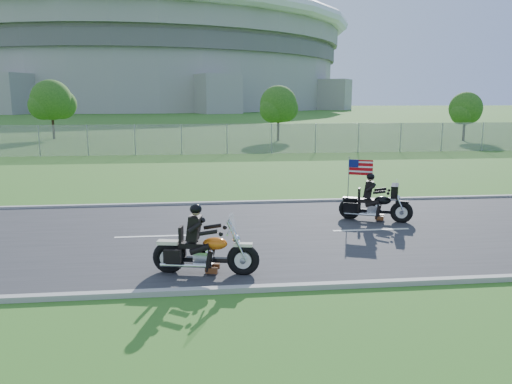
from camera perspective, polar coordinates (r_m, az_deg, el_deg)
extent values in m
plane|color=#365C1C|center=(13.74, -2.98, -4.99)|extent=(420.00, 420.00, 0.00)
cube|color=#28282B|center=(13.74, -2.98, -4.91)|extent=(120.00, 8.00, 0.04)
cube|color=#9E9B93|center=(17.66, -3.77, -1.28)|extent=(120.00, 0.18, 0.12)
cube|color=#9E9B93|center=(9.90, -1.56, -11.06)|extent=(120.00, 0.18, 0.12)
cube|color=gray|center=(33.59, -13.66, 5.81)|extent=(60.00, 0.03, 2.00)
cylinder|color=#A3A099|center=(184.32, -12.64, 12.47)|extent=(130.00, 130.00, 20.00)
cylinder|color=#605E5B|center=(184.69, -12.74, 14.64)|extent=(132.00, 132.00, 4.00)
cylinder|color=#A3A099|center=(185.22, -12.82, 16.49)|extent=(134.00, 134.00, 6.00)
torus|color=white|center=(185.68, -12.87, 17.72)|extent=(140.40, 140.40, 4.40)
cylinder|color=#382316|center=(43.80, 2.55, 7.53)|extent=(0.22, 0.22, 2.52)
sphere|color=#1E4A13|center=(43.73, 2.57, 10.01)|extent=(3.20, 3.20, 3.20)
sphere|color=#1E4A13|center=(44.32, 3.30, 9.54)|extent=(2.40, 2.40, 2.40)
sphere|color=#1E4A13|center=(43.26, 1.91, 9.41)|extent=(2.24, 2.24, 2.24)
cylinder|color=#382316|center=(49.09, -22.19, 7.27)|extent=(0.22, 0.22, 2.80)
sphere|color=#1E4A13|center=(49.03, -22.36, 9.71)|extent=(3.60, 3.60, 3.60)
sphere|color=#1E4A13|center=(49.37, -21.35, 9.32)|extent=(2.70, 2.70, 2.70)
sphere|color=#1E4A13|center=(48.78, -23.18, 9.06)|extent=(2.52, 2.52, 2.52)
cylinder|color=#382316|center=(47.14, 22.69, 6.78)|extent=(0.22, 0.22, 2.24)
sphere|color=#1E4A13|center=(47.08, 22.84, 8.81)|extent=(2.80, 2.80, 2.80)
sphere|color=#1E4A13|center=(47.73, 23.16, 8.42)|extent=(2.10, 2.10, 2.10)
sphere|color=#1E4A13|center=(46.55, 22.48, 8.33)|extent=(1.96, 1.96, 1.96)
torus|color=black|center=(10.61, -1.48, -7.75)|extent=(0.72, 0.31, 0.70)
torus|color=black|center=(10.91, -9.95, -7.39)|extent=(0.72, 0.31, 0.70)
ellipsoid|color=orange|center=(10.59, -4.70, -5.89)|extent=(0.58, 0.40, 0.26)
cube|color=black|center=(10.70, -7.30, -5.98)|extent=(0.57, 0.38, 0.11)
cube|color=black|center=(10.59, -7.10, -4.09)|extent=(0.30, 0.42, 0.52)
sphere|color=black|center=(10.48, -6.90, -1.95)|extent=(0.30, 0.30, 0.25)
cube|color=silver|center=(10.41, -2.69, -3.57)|extent=(0.12, 0.43, 0.38)
torus|color=black|center=(15.54, 16.30, -2.24)|extent=(0.68, 0.42, 0.67)
torus|color=black|center=(15.64, 10.66, -1.90)|extent=(0.68, 0.42, 0.67)
ellipsoid|color=black|center=(15.49, 14.25, -0.94)|extent=(0.58, 0.47, 0.25)
cube|color=black|center=(15.53, 12.51, -0.97)|extent=(0.57, 0.45, 0.11)
cube|color=black|center=(15.46, 12.73, 0.30)|extent=(0.35, 0.42, 0.50)
sphere|color=black|center=(15.39, 12.96, 1.72)|extent=(0.32, 0.32, 0.24)
cube|color=black|center=(15.42, 15.58, 0.14)|extent=(0.48, 0.74, 0.36)
cube|color=#B70C11|center=(15.57, 11.89, 2.77)|extent=(0.67, 0.31, 0.47)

